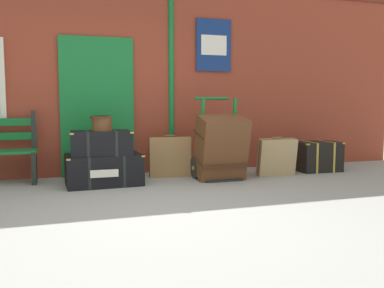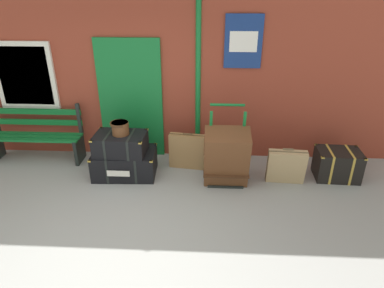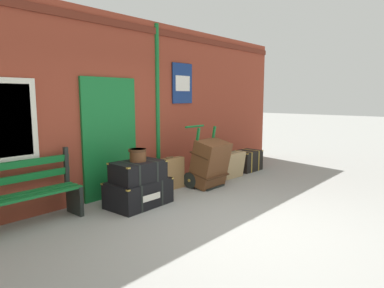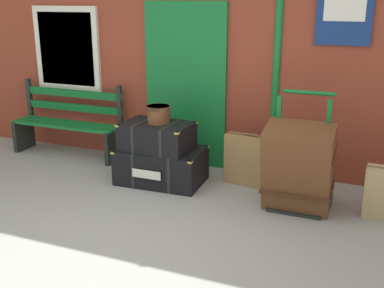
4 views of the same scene
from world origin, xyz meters
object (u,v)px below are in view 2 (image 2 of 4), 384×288
at_px(suitcase_charcoal, 188,151).
at_px(corner_trunk, 337,164).
at_px(suitcase_brown, 286,166).
at_px(steamer_trunk_middle, 121,144).
at_px(platform_bench, 37,136).
at_px(large_brown_trunk, 226,157).
at_px(porters_trolley, 225,163).
at_px(round_hatbox, 120,127).
at_px(steamer_trunk_base, 125,163).

height_order(suitcase_charcoal, corner_trunk, suitcase_charcoal).
bearing_deg(suitcase_brown, steamer_trunk_middle, 178.05).
distance_m(platform_bench, large_brown_trunk, 3.39).
bearing_deg(porters_trolley, round_hatbox, 179.75).
bearing_deg(round_hatbox, corner_trunk, 1.52).
height_order(large_brown_trunk, suitcase_charcoal, large_brown_trunk).
height_order(porters_trolley, large_brown_trunk, porters_trolley).
relative_size(round_hatbox, suitcase_charcoal, 0.45).
height_order(steamer_trunk_base, corner_trunk, corner_trunk).
bearing_deg(steamer_trunk_base, porters_trolley, -0.84).
xyz_separation_m(steamer_trunk_base, suitcase_brown, (2.60, -0.12, 0.08)).
bearing_deg(porters_trolley, steamer_trunk_middle, -179.69).
xyz_separation_m(round_hatbox, corner_trunk, (3.48, 0.09, -0.62)).
bearing_deg(steamer_trunk_base, round_hatbox, -134.14).
height_order(steamer_trunk_middle, porters_trolley, porters_trolley).
bearing_deg(steamer_trunk_middle, porters_trolley, 0.31).
distance_m(steamer_trunk_base, suitcase_brown, 2.61).
relative_size(steamer_trunk_middle, suitcase_brown, 1.36).
bearing_deg(steamer_trunk_middle, round_hatbox, 49.07).
xyz_separation_m(steamer_trunk_base, large_brown_trunk, (1.65, -0.20, 0.27)).
bearing_deg(large_brown_trunk, suitcase_charcoal, 142.06).
xyz_separation_m(round_hatbox, suitcase_charcoal, (1.04, 0.31, -0.55)).
bearing_deg(large_brown_trunk, steamer_trunk_base, 173.19).
xyz_separation_m(platform_bench, large_brown_trunk, (3.32, -0.67, 0.03)).
bearing_deg(corner_trunk, large_brown_trunk, -171.46).
bearing_deg(suitcase_charcoal, corner_trunk, -5.12).
bearing_deg(corner_trunk, round_hatbox, -178.48).
distance_m(round_hatbox, suitcase_charcoal, 1.22).
xyz_separation_m(platform_bench, suitcase_brown, (4.27, -0.60, -0.16)).
height_order(porters_trolley, suitcase_brown, porters_trolley).
bearing_deg(large_brown_trunk, steamer_trunk_middle, 174.43).
bearing_deg(corner_trunk, porters_trolley, -176.86).
relative_size(suitcase_brown, corner_trunk, 0.86).
xyz_separation_m(steamer_trunk_base, porters_trolley, (1.65, -0.02, 0.06)).
xyz_separation_m(porters_trolley, large_brown_trunk, (-0.00, -0.17, 0.20)).
xyz_separation_m(suitcase_brown, corner_trunk, (0.87, 0.20, -0.05)).
bearing_deg(steamer_trunk_middle, steamer_trunk_base, 47.38).
bearing_deg(porters_trolley, suitcase_charcoal, 153.20).
bearing_deg(suitcase_charcoal, round_hatbox, -163.30).
distance_m(suitcase_brown, corner_trunk, 0.89).
distance_m(porters_trolley, corner_trunk, 1.82).
bearing_deg(suitcase_charcoal, porters_trolley, -26.80).
relative_size(steamer_trunk_middle, suitcase_charcoal, 1.28).
bearing_deg(suitcase_charcoal, steamer_trunk_base, -163.92).
bearing_deg(steamer_trunk_base, steamer_trunk_middle, -132.62).
relative_size(steamer_trunk_base, corner_trunk, 1.46).
relative_size(round_hatbox, large_brown_trunk, 0.30).
bearing_deg(suitcase_brown, round_hatbox, 177.69).
bearing_deg(porters_trolley, suitcase_brown, -5.93).
height_order(large_brown_trunk, corner_trunk, large_brown_trunk).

